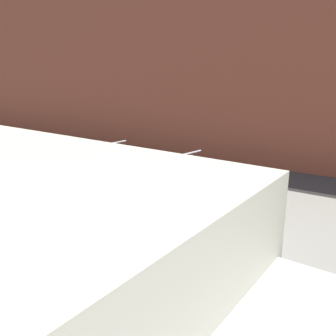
# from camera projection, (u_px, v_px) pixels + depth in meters

# --- Properties ---
(ground_plane) EXTENTS (80.00, 80.00, 0.00)m
(ground_plane) POSITION_uv_depth(u_px,v_px,m) (158.00, 231.00, 5.97)
(ground_plane) COLOR #38383A
(sidewalk_slab) EXTENTS (36.00, 3.50, 0.01)m
(sidewalk_slab) POSITION_uv_depth(u_px,v_px,m) (206.00, 200.00, 7.39)
(sidewalk_slab) COLOR gray
(sidewalk_slab) RESTS_ON ground
(brick_building_wall) EXTENTS (36.00, 0.50, 6.35)m
(brick_building_wall) POSITION_uv_depth(u_px,v_px,m) (269.00, 48.00, 9.35)
(brick_building_wall) COLOR brown
(brick_building_wall) RESTS_ON ground
(motorcycle_blue) EXTENTS (2.00, 0.64, 1.03)m
(motorcycle_blue) POSITION_uv_depth(u_px,v_px,m) (140.00, 175.00, 7.79)
(motorcycle_blue) COLOR black
(motorcycle_blue) RESTS_ON ground
(motorcycle_purple) EXTENTS (1.99, 0.70, 1.03)m
(motorcycle_purple) POSITION_uv_depth(u_px,v_px,m) (222.00, 191.00, 6.74)
(motorcycle_purple) COLOR black
(motorcycle_purple) RESTS_ON ground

